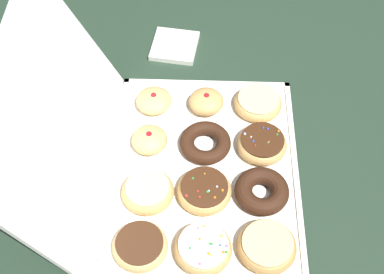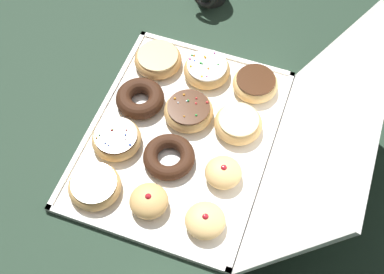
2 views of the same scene
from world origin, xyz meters
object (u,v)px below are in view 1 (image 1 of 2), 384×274
at_px(chocolate_cake_ring_donut_1, 262,191).
at_px(jelly_filled_donut_11, 154,101).
at_px(donut_box, 205,173).
at_px(napkin_stack, 175,46).
at_px(sprinkle_donut_5, 204,191).
at_px(chocolate_cake_ring_donut_6, 206,143).
at_px(glazed_ring_donut_0, 267,246).
at_px(glazed_ring_donut_9, 148,191).
at_px(sprinkle_donut_2, 262,144).
at_px(glazed_ring_donut_3, 258,103).
at_px(sprinkle_donut_4, 203,249).
at_px(chocolate_frosted_donut_8, 140,246).
at_px(jelly_filled_donut_10, 150,140).
at_px(jelly_filled_donut_7, 207,101).

relative_size(chocolate_cake_ring_donut_1, jelly_filled_donut_11, 1.37).
distance_m(donut_box, napkin_stack, 0.41).
relative_size(sprinkle_donut_5, chocolate_cake_ring_donut_6, 1.00).
relative_size(jelly_filled_donut_11, napkin_stack, 0.72).
xyz_separation_m(glazed_ring_donut_0, glazed_ring_donut_9, (0.12, 0.25, 0.00)).
height_order(sprinkle_donut_2, glazed_ring_donut_3, sprinkle_donut_2).
distance_m(sprinkle_donut_4, glazed_ring_donut_9, 0.17).
relative_size(sprinkle_donut_2, chocolate_frosted_donut_8, 1.02).
bearing_deg(chocolate_cake_ring_donut_1, jelly_filled_donut_10, 63.39).
height_order(chocolate_frosted_donut_8, napkin_stack, chocolate_frosted_donut_8).
bearing_deg(chocolate_frosted_donut_8, glazed_ring_donut_3, -33.11).
height_order(sprinkle_donut_4, chocolate_frosted_donut_8, sprinkle_donut_4).
distance_m(glazed_ring_donut_9, jelly_filled_donut_11, 0.25).
bearing_deg(napkin_stack, jelly_filled_donut_11, 169.86).
bearing_deg(napkin_stack, donut_box, -167.64).
xyz_separation_m(donut_box, sprinkle_donut_2, (0.07, -0.13, 0.02)).
height_order(glazed_ring_donut_0, sprinkle_donut_4, sprinkle_donut_4).
bearing_deg(chocolate_frosted_donut_8, chocolate_cake_ring_donut_1, -61.32).
bearing_deg(chocolate_cake_ring_donut_1, glazed_ring_donut_9, 92.25).
relative_size(glazed_ring_donut_3, jelly_filled_donut_10, 1.42).
xyz_separation_m(glazed_ring_donut_3, sprinkle_donut_4, (-0.38, 0.12, 0.00)).
height_order(chocolate_frosted_donut_8, jelly_filled_donut_10, jelly_filled_donut_10).
bearing_deg(glazed_ring_donut_9, sprinkle_donut_5, -87.31).
relative_size(chocolate_cake_ring_donut_1, glazed_ring_donut_9, 1.04).
bearing_deg(sprinkle_donut_4, chocolate_cake_ring_donut_1, -41.77).
relative_size(chocolate_cake_ring_donut_1, jelly_filled_donut_7, 1.41).
bearing_deg(jelly_filled_donut_10, napkin_stack, -6.73).
bearing_deg(glazed_ring_donut_0, sprinkle_donut_5, 45.90).
bearing_deg(chocolate_frosted_donut_8, jelly_filled_donut_11, 0.18).
bearing_deg(sprinkle_donut_4, glazed_ring_donut_9, 43.44).
distance_m(glazed_ring_donut_3, jelly_filled_donut_11, 0.25).
bearing_deg(glazed_ring_donut_3, jelly_filled_donut_7, 92.23).
bearing_deg(donut_box, glazed_ring_donut_0, -145.44).
bearing_deg(sprinkle_donut_4, jelly_filled_donut_10, 25.98).
xyz_separation_m(sprinkle_donut_4, jelly_filled_donut_7, (0.38, -0.00, 0.00)).
relative_size(donut_box, sprinkle_donut_2, 4.76).
height_order(donut_box, chocolate_frosted_donut_8, chocolate_frosted_donut_8).
xyz_separation_m(donut_box, sprinkle_donut_5, (-0.06, 0.00, 0.03)).
xyz_separation_m(sprinkle_donut_5, chocolate_cake_ring_donut_6, (0.13, -0.00, -0.00)).
height_order(chocolate_cake_ring_donut_1, jelly_filled_donut_11, jelly_filled_donut_11).
xyz_separation_m(donut_box, glazed_ring_donut_0, (-0.18, -0.13, 0.02)).
distance_m(chocolate_cake_ring_donut_6, napkin_stack, 0.34).
height_order(glazed_ring_donut_0, chocolate_frosted_donut_8, chocolate_frosted_donut_8).
bearing_deg(glazed_ring_donut_9, glazed_ring_donut_0, -115.44).
distance_m(chocolate_cake_ring_donut_1, sprinkle_donut_2, 0.12).
relative_size(jelly_filled_donut_7, chocolate_frosted_donut_8, 0.75).
xyz_separation_m(jelly_filled_donut_11, napkin_stack, (0.21, -0.04, -0.02)).
xyz_separation_m(glazed_ring_donut_0, chocolate_cake_ring_donut_1, (0.13, 0.00, -0.00)).
xyz_separation_m(donut_box, glazed_ring_donut_3, (0.19, -0.12, 0.02)).
bearing_deg(glazed_ring_donut_9, chocolate_cake_ring_donut_1, -87.75).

